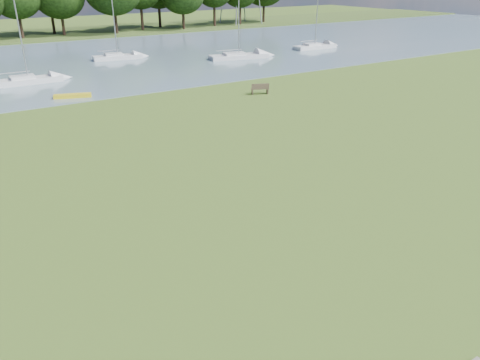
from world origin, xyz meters
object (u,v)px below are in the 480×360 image
kayak (73,96)px  sailboat_4 (315,45)px  riverbank_bench (260,89)px  sailboat_5 (27,78)px  sailboat_3 (117,55)px  sailboat_2 (238,55)px

kayak → sailboat_4: size_ratio=0.38×
riverbank_bench → sailboat_5: 22.74m
sailboat_5 → sailboat_3: bearing=35.7°
sailboat_3 → sailboat_4: 27.38m
kayak → sailboat_5: bearing=123.7°
sailboat_2 → sailboat_5: size_ratio=1.17×
riverbank_bench → sailboat_3: (-4.48, 24.51, 0.04)m
riverbank_bench → sailboat_2: 18.91m
kayak → sailboat_5: 8.35m
riverbank_bench → sailboat_2: sailboat_2 is taller
riverbank_bench → sailboat_5: (-16.51, 15.64, 0.05)m
sailboat_2 → sailboat_4: 13.71m
sailboat_2 → riverbank_bench: bearing=-105.1°
kayak → sailboat_5: sailboat_5 is taller
riverbank_bench → kayak: size_ratio=0.53×
sailboat_3 → sailboat_4: size_ratio=1.02×
riverbank_bench → kayak: riverbank_bench is taller
sailboat_2 → sailboat_3: size_ratio=1.21×
sailboat_5 → kayak: bearing=-75.7°
sailboat_4 → sailboat_5: size_ratio=0.95×
sailboat_2 → sailboat_5: (-25.00, -1.25, 0.03)m
riverbank_bench → sailboat_4: size_ratio=0.21×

